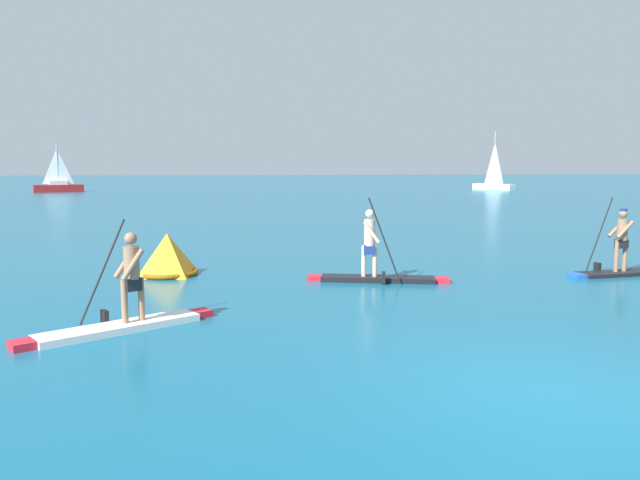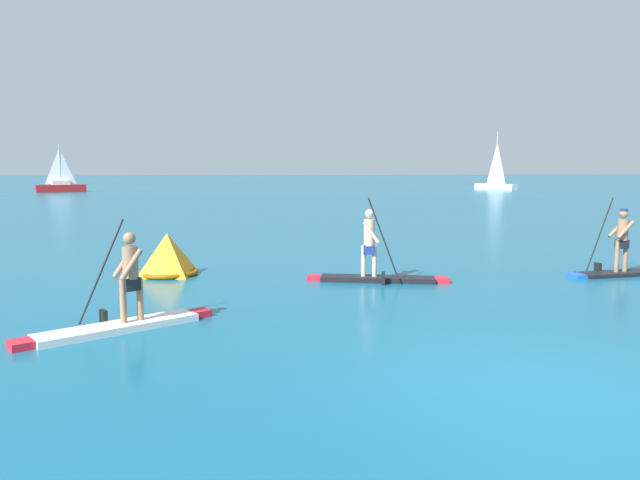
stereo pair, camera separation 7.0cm
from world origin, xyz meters
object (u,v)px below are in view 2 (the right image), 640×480
paddleboarder_mid_center (376,267)px  race_marker_buoy (168,257)px  paddleboarder_near_left (121,311)px  paddleboarder_far_right (622,260)px  sailboat_left_horizon (61,185)px  sailboat_right_horizon (496,182)px

paddleboarder_mid_center → race_marker_buoy: (-4.99, 1.80, 0.11)m
paddleboarder_near_left → paddleboarder_far_right: paddleboarder_far_right is taller
race_marker_buoy → sailboat_left_horizon: sailboat_left_horizon is taller
paddleboarder_near_left → race_marker_buoy: size_ratio=1.78×
paddleboarder_near_left → sailboat_right_horizon: bearing=-151.9°
sailboat_left_horizon → sailboat_right_horizon: 51.82m
paddleboarder_near_left → sailboat_right_horizon: 69.92m
paddleboarder_mid_center → sailboat_left_horizon: (-20.74, 57.83, 0.38)m
sailboat_left_horizon → sailboat_right_horizon: (51.79, -1.61, 0.15)m
paddleboarder_mid_center → paddleboarder_far_right: size_ratio=1.07×
paddleboarder_far_right → race_marker_buoy: bearing=-15.2°
sailboat_left_horizon → sailboat_right_horizon: sailboat_right_horizon is taller
paddleboarder_mid_center → sailboat_right_horizon: bearing=77.5°
paddleboarder_far_right → sailboat_left_horizon: 64.14m
paddleboarder_far_right → sailboat_left_horizon: bearing=-69.8°
paddleboarder_near_left → paddleboarder_mid_center: paddleboarder_mid_center is taller
paddleboarder_near_left → paddleboarder_mid_center: bearing=-177.8°
paddleboarder_far_right → sailboat_right_horizon: sailboat_right_horizon is taller
paddleboarder_mid_center → paddleboarder_far_right: bearing=13.9°
paddleboarder_mid_center → sailboat_left_horizon: bearing=126.1°
paddleboarder_mid_center → sailboat_right_horizon: sailboat_right_horizon is taller
paddleboarder_near_left → paddleboarder_far_right: 12.20m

